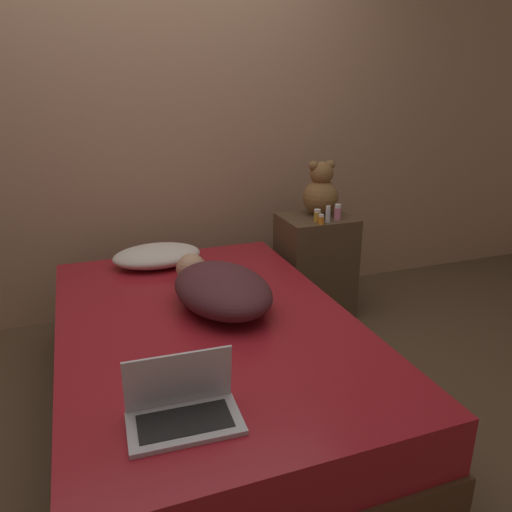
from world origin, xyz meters
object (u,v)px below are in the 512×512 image
(teddy_bear, at_px, (321,191))
(bottle_pink, at_px, (338,212))
(laptop, at_px, (183,406))
(bottle_orange, at_px, (321,219))
(person_lying, at_px, (220,288))
(pillow, at_px, (157,256))
(bottle_clear, at_px, (328,214))
(bottle_amber, at_px, (317,216))

(teddy_bear, bearing_deg, bottle_pink, -73.23)
(bottle_pink, bearing_deg, laptop, -133.95)
(bottle_orange, bearing_deg, person_lying, -147.19)
(teddy_bear, xyz_separation_m, bottle_pink, (0.04, -0.15, -0.10))
(pillow, distance_m, bottle_clear, 1.05)
(laptop, relative_size, bottle_clear, 3.61)
(laptop, relative_size, teddy_bear, 1.05)
(laptop, distance_m, bottle_amber, 1.74)
(laptop, bearing_deg, bottle_pink, 48.74)
(pillow, distance_m, bottle_orange, 0.99)
(bottle_amber, bearing_deg, teddy_bear, 57.48)
(person_lying, relative_size, laptop, 2.12)
(laptop, relative_size, bottle_pink, 3.75)
(bottle_amber, relative_size, bottle_orange, 1.30)
(bottle_clear, bearing_deg, teddy_bear, 77.97)
(laptop, xyz_separation_m, teddy_bear, (1.22, 1.46, 0.29))
(bottle_amber, xyz_separation_m, bottle_clear, (0.06, -0.03, 0.01))
(bottle_amber, relative_size, bottle_clear, 0.78)
(teddy_bear, height_order, bottle_pink, teddy_bear)
(pillow, bearing_deg, teddy_bear, 2.88)
(bottle_amber, distance_m, bottle_orange, 0.06)
(bottle_pink, bearing_deg, teddy_bear, 106.77)
(laptop, bearing_deg, person_lying, 68.00)
(bottle_amber, xyz_separation_m, bottle_orange, (-0.00, -0.05, -0.01))
(teddy_bear, xyz_separation_m, bottle_orange, (-0.10, -0.21, -0.12))
(bottle_clear, height_order, bottle_orange, bottle_clear)
(teddy_bear, distance_m, bottle_clear, 0.21)
(pillow, distance_m, teddy_bear, 1.10)
(bottle_amber, height_order, bottle_orange, bottle_amber)
(bottle_pink, bearing_deg, pillow, 175.10)
(person_lying, height_order, teddy_bear, teddy_bear)
(teddy_bear, relative_size, bottle_orange, 5.74)
(person_lying, distance_m, bottle_clear, 1.00)
(bottle_clear, distance_m, bottle_orange, 0.07)
(person_lying, bearing_deg, bottle_clear, 22.26)
(person_lying, bearing_deg, bottle_orange, 22.73)
(pillow, bearing_deg, bottle_pink, -4.90)
(pillow, height_order, bottle_clear, bottle_clear)
(bottle_pink, bearing_deg, bottle_clear, -160.21)
(teddy_bear, relative_size, bottle_pink, 3.58)
(teddy_bear, bearing_deg, person_lying, -141.02)
(teddy_bear, xyz_separation_m, bottle_amber, (-0.10, -0.15, -0.11))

